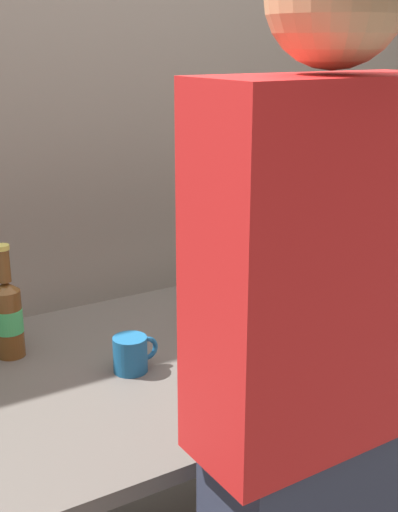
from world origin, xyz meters
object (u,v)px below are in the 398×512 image
(laptop, at_px, (262,310))
(coffee_mug, at_px, (131,354))
(person_figure, at_px, (311,419))
(beer_bottle_green, at_px, (8,315))

(laptop, distance_m, coffee_mug, 0.44)
(person_figure, distance_m, coffee_mug, 0.57)
(laptop, bearing_deg, coffee_mug, -171.87)
(person_figure, bearing_deg, coffee_mug, 98.37)
(beer_bottle_green, bearing_deg, person_figure, -68.71)
(person_figure, xyz_separation_m, coffee_mug, (-0.08, 0.56, -0.09))
(laptop, relative_size, person_figure, 0.23)
(coffee_mug, bearing_deg, laptop, 8.13)
(laptop, height_order, person_figure, person_figure)
(person_figure, relative_size, coffee_mug, 14.81)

